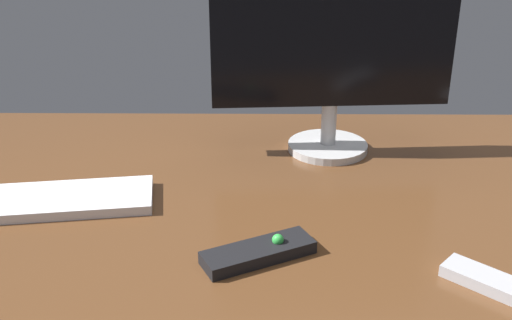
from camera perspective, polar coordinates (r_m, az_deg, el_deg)
desk at (r=117.09cm, az=1.35°, el=-3.21°), size 140.00×84.00×2.00cm
monitor at (r=127.21cm, az=7.11°, el=11.16°), size 49.28×17.04×43.66cm
keyboard at (r=117.09cm, az=-18.94°, el=-3.58°), size 39.78×18.06×1.82cm
media_remote at (r=96.00cm, az=0.27°, el=-8.46°), size 18.24×12.96×3.30cm
tv_remote at (r=95.36cm, az=21.76°, el=-10.80°), size 15.96×14.95×1.81cm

